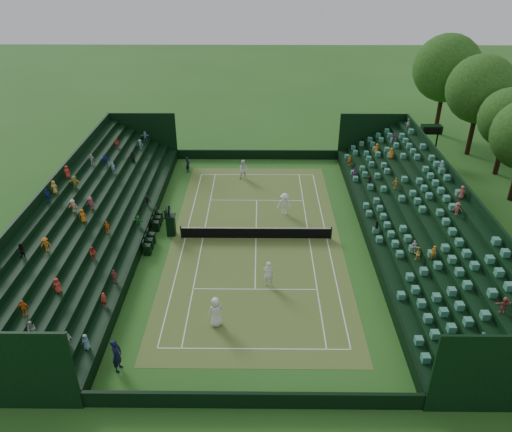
# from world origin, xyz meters

# --- Properties ---
(ground) EXTENTS (160.00, 160.00, 0.00)m
(ground) POSITION_xyz_m (0.00, 0.00, 0.00)
(ground) COLOR #24571B
(ground) RESTS_ON ground
(court_surface) EXTENTS (12.97, 26.77, 0.01)m
(court_surface) POSITION_xyz_m (0.00, 0.00, 0.01)
(court_surface) COLOR #316A23
(court_surface) RESTS_ON ground
(perimeter_wall_north) EXTENTS (17.17, 0.20, 1.00)m
(perimeter_wall_north) POSITION_xyz_m (0.00, 15.88, 0.50)
(perimeter_wall_north) COLOR black
(perimeter_wall_north) RESTS_ON ground
(perimeter_wall_south) EXTENTS (17.17, 0.20, 1.00)m
(perimeter_wall_south) POSITION_xyz_m (0.00, -15.88, 0.50)
(perimeter_wall_south) COLOR black
(perimeter_wall_south) RESTS_ON ground
(perimeter_wall_east) EXTENTS (0.20, 31.77, 1.00)m
(perimeter_wall_east) POSITION_xyz_m (8.48, 0.00, 0.50)
(perimeter_wall_east) COLOR black
(perimeter_wall_east) RESTS_ON ground
(perimeter_wall_west) EXTENTS (0.20, 31.77, 1.00)m
(perimeter_wall_west) POSITION_xyz_m (-8.48, 0.00, 0.50)
(perimeter_wall_west) COLOR black
(perimeter_wall_west) RESTS_ON ground
(north_grandstand) EXTENTS (6.60, 32.00, 4.90)m
(north_grandstand) POSITION_xyz_m (12.66, 0.00, 1.55)
(north_grandstand) COLOR black
(north_grandstand) RESTS_ON ground
(south_grandstand) EXTENTS (6.60, 32.00, 4.90)m
(south_grandstand) POSITION_xyz_m (-12.66, 0.00, 1.55)
(south_grandstand) COLOR black
(south_grandstand) RESTS_ON ground
(tennis_net) EXTENTS (11.67, 0.10, 1.06)m
(tennis_net) POSITION_xyz_m (0.00, 0.00, 0.53)
(tennis_net) COLOR black
(tennis_net) RESTS_ON ground
(scoreboard_tower) EXTENTS (2.00, 1.00, 3.70)m
(scoreboard_tower) POSITION_xyz_m (17.75, 16.00, 3.14)
(scoreboard_tower) COLOR black
(scoreboard_tower) RESTS_ON ground
(tree_row) EXTENTS (8.88, 36.53, 11.36)m
(tree_row) POSITION_xyz_m (22.24, 11.47, 6.75)
(tree_row) COLOR black
(tree_row) RESTS_ON ground
(umpire_chair) EXTENTS (0.82, 0.82, 2.58)m
(umpire_chair) POSITION_xyz_m (-6.64, 0.51, 1.10)
(umpire_chair) COLOR black
(umpire_chair) RESTS_ON ground
(courtside_chairs) EXTENTS (0.53, 5.50, 1.16)m
(courtside_chairs) POSITION_xyz_m (-7.95, 0.23, 0.44)
(courtside_chairs) COLOR black
(courtside_chairs) RESTS_ON ground
(player_near_west) EXTENTS (1.12, 0.90, 1.99)m
(player_near_west) POSITION_xyz_m (-2.28, -9.88, 0.99)
(player_near_west) COLOR silver
(player_near_west) RESTS_ON ground
(player_near_east) EXTENTS (0.72, 0.50, 1.87)m
(player_near_east) POSITION_xyz_m (0.88, -5.89, 0.93)
(player_near_east) COLOR silver
(player_near_east) RESTS_ON ground
(player_far_west) EXTENTS (0.96, 0.75, 1.96)m
(player_far_west) POSITION_xyz_m (-1.27, 10.90, 0.98)
(player_far_west) COLOR white
(player_far_west) RESTS_ON ground
(player_far_east) EXTENTS (1.31, 0.84, 1.93)m
(player_far_east) POSITION_xyz_m (2.34, 3.93, 0.96)
(player_far_east) COLOR white
(player_far_east) RESTS_ON ground
(line_judge_north) EXTENTS (0.50, 0.65, 1.58)m
(line_judge_north) POSITION_xyz_m (-6.86, 12.52, 0.79)
(line_judge_north) COLOR black
(line_judge_north) RESTS_ON ground
(line_judge_south) EXTENTS (0.60, 0.81, 2.02)m
(line_judge_south) POSITION_xyz_m (-7.26, -13.46, 1.01)
(line_judge_south) COLOR black
(line_judge_south) RESTS_ON ground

